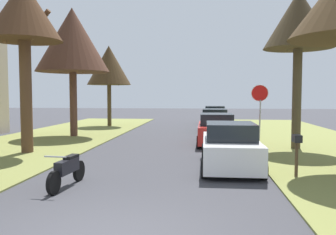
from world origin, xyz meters
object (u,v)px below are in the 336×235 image
Objects in this scene: street_tree_left_mid_a at (24,14)px; street_tree_left_far at (109,66)px; parked_sedan_white at (230,147)px; parked_sedan_red at (216,130)px; parked_sedan_black at (215,116)px; street_tree_left_mid_b at (72,41)px; curbside_mailbox at (297,143)px; street_tree_right_mid_b at (299,22)px; parked_sedan_green at (214,121)px; stop_sign_far at (260,102)px; parked_motorcycle at (67,170)px.

street_tree_left_far is at bearing 89.84° from street_tree_left_mid_a.
parked_sedan_white and parked_sedan_red have the same top height.
street_tree_left_far reaches higher than parked_sedan_black.
street_tree_left_mid_b is 6.02× the size of curbside_mailbox.
street_tree_left_far is 9.91m from parked_sedan_black.
street_tree_right_mid_b is 7.58m from parked_sedan_white.
parked_sedan_red is at bearing 106.74° from curbside_mailbox.
street_tree_left_mid_a reaches higher than parked_sedan_red.
parked_sedan_black is at bearing 88.24° from parked_sedan_green.
street_tree_left_mid_b is at bearing 136.71° from parked_sedan_white.
parked_sedan_black is at bearing 20.73° from street_tree_left_far.
parked_sedan_green is (8.53, 3.66, -5.03)m from street_tree_left_mid_b.
parked_sedan_red is (-3.61, 1.38, -5.11)m from street_tree_right_mid_b.
stop_sign_far is 2.65m from parked_sedan_red.
street_tree_left_mid_b is at bearing 164.45° from parked_sedan_red.
stop_sign_far is 13.54m from parked_sedan_black.
parked_sedan_black is (0.26, 12.44, 0.00)m from parked_sedan_red.
parked_sedan_white is at bearing -89.95° from parked_sedan_black.
parked_motorcycle is at bearing -146.47° from parked_sedan_white.
stop_sign_far is 0.41× the size of street_tree_right_mid_b.
parked_sedan_green is (8.27, 9.75, -5.19)m from street_tree_left_mid_a.
curbside_mailbox is (10.63, -9.56, -4.69)m from street_tree_left_mid_b.
parked_sedan_green is 1.00× the size of parked_sedan_black.
street_tree_left_far is at bearing -159.27° from parked_sedan_black.
street_tree_right_mid_b is 1.13× the size of street_tree_left_far.
street_tree_left_mid_b is 3.72× the size of parked_motorcycle.
street_tree_left_mid_b is 1.73× the size of parked_sedan_black.
street_tree_left_mid_b reaches higher than street_tree_right_mid_b.
street_tree_right_mid_b is 1.64× the size of parked_sedan_red.
street_tree_left_mid_a is at bearing -117.62° from parked_sedan_black.
street_tree_right_mid_b is 1.64× the size of parked_sedan_green.
street_tree_right_mid_b is 6.41m from parked_sedan_red.
street_tree_left_far is at bearing 158.57° from parked_sedan_green.
stop_sign_far is at bearing 70.65° from parked_sedan_white.
parked_motorcycle is (-7.92, -7.53, -5.35)m from street_tree_right_mid_b.
street_tree_left_mid_a is at bearing -164.55° from stop_sign_far.
street_tree_left_mid_a is at bearing 165.84° from parked_sedan_white.
parked_sedan_black is at bearing 97.50° from stop_sign_far.
street_tree_left_mid_b is 14.25m from parked_sedan_black.
parked_motorcycle is (-4.57, -21.35, -0.24)m from parked_sedan_black.
street_tree_left_mid_b reaches higher than street_tree_left_far.
parked_sedan_green is at bearing 23.24° from street_tree_left_mid_b.
curbside_mailbox is at bearing 14.82° from parked_motorcycle.
parked_sedan_white is 3.47× the size of curbside_mailbox.
parked_sedan_white and parked_sedan_black have the same top height.
parked_sedan_green is 15.56m from parked_motorcycle.
curbside_mailbox is at bearing -18.47° from street_tree_left_mid_a.
street_tree_left_far is 17.80m from parked_sedan_white.
street_tree_left_far reaches higher than parked_sedan_red.
parked_sedan_green and parked_sedan_black have the same top height.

